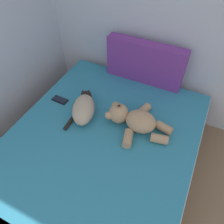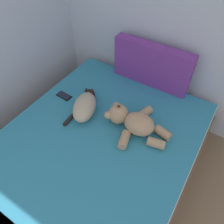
{
  "view_description": "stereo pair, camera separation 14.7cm",
  "coord_description": "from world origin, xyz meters",
  "px_view_note": "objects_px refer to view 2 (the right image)",
  "views": [
    {
      "loc": [
        1.56,
        1.86,
        1.91
      ],
      "look_at": [
        1.02,
        2.99,
        0.56
      ],
      "focal_mm": 35.25,
      "sensor_mm": 36.0,
      "label": 1
    },
    {
      "loc": [
        1.69,
        1.93,
        1.91
      ],
      "look_at": [
        1.02,
        2.99,
        0.56
      ],
      "focal_mm": 35.25,
      "sensor_mm": 36.0,
      "label": 2
    }
  ],
  "objects_px": {
    "patterned_cushion": "(152,65)",
    "cell_phone": "(64,96)",
    "teddy_bear": "(133,122)",
    "bed": "(92,162)",
    "cat": "(85,106)"
  },
  "relations": [
    {
      "from": "bed",
      "to": "patterned_cushion",
      "type": "distance_m",
      "value": 1.05
    },
    {
      "from": "cell_phone",
      "to": "bed",
      "type": "bearing_deg",
      "value": -30.95
    },
    {
      "from": "cell_phone",
      "to": "teddy_bear",
      "type": "bearing_deg",
      "value": 0.85
    },
    {
      "from": "bed",
      "to": "cat",
      "type": "bearing_deg",
      "value": 132.1
    },
    {
      "from": "bed",
      "to": "teddy_bear",
      "type": "bearing_deg",
      "value": 60.75
    },
    {
      "from": "teddy_bear",
      "to": "cell_phone",
      "type": "height_order",
      "value": "teddy_bear"
    },
    {
      "from": "cell_phone",
      "to": "patterned_cushion",
      "type": "bearing_deg",
      "value": 46.34
    },
    {
      "from": "teddy_bear",
      "to": "cat",
      "type": "bearing_deg",
      "value": -172.62
    },
    {
      "from": "cat",
      "to": "teddy_bear",
      "type": "bearing_deg",
      "value": 7.38
    },
    {
      "from": "patterned_cushion",
      "to": "cat",
      "type": "bearing_deg",
      "value": -114.3
    },
    {
      "from": "patterned_cushion",
      "to": "cell_phone",
      "type": "distance_m",
      "value": 0.89
    },
    {
      "from": "teddy_bear",
      "to": "patterned_cushion",
      "type": "bearing_deg",
      "value": 102.98
    },
    {
      "from": "patterned_cushion",
      "to": "teddy_bear",
      "type": "relative_size",
      "value": 1.38
    },
    {
      "from": "bed",
      "to": "teddy_bear",
      "type": "height_order",
      "value": "teddy_bear"
    },
    {
      "from": "patterned_cushion",
      "to": "cell_phone",
      "type": "bearing_deg",
      "value": -133.66
    }
  ]
}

